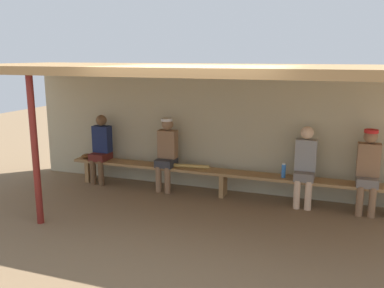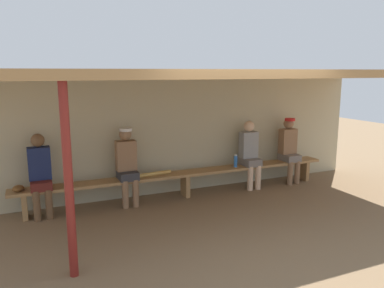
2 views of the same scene
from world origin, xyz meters
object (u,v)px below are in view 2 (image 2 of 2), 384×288
at_px(support_post, 69,183).
at_px(player_in_white, 40,172).
at_px(bench, 185,176).
at_px(water_bottle_orange, 236,161).
at_px(player_in_blue, 127,163).
at_px(player_with_sunglasses, 250,152).
at_px(baseball_bat, 150,174).
at_px(baseball_glove_worn, 18,188).
at_px(player_shirtless_tan, 289,147).

relative_size(support_post, player_in_white, 1.65).
distance_m(bench, water_bottle_orange, 1.07).
xyz_separation_m(support_post, water_bottle_orange, (3.30, 2.07, -0.52)).
height_order(player_in_blue, player_with_sunglasses, player_in_blue).
distance_m(support_post, player_in_white, 2.15).
xyz_separation_m(support_post, player_in_blue, (1.16, 2.10, -0.35)).
height_order(player_in_white, water_bottle_orange, player_in_white).
bearing_deg(support_post, player_in_blue, 61.05).
bearing_deg(baseball_bat, baseball_glove_worn, 173.35).
height_order(bench, water_bottle_orange, water_bottle_orange).
distance_m(bench, baseball_glove_worn, 2.82).
bearing_deg(support_post, water_bottle_orange, 32.09).
bearing_deg(water_bottle_orange, baseball_bat, 179.01).
height_order(support_post, water_bottle_orange, support_post).
relative_size(player_with_sunglasses, water_bottle_orange, 5.42).
bearing_deg(player_in_blue, player_with_sunglasses, -0.01).
distance_m(player_in_white, player_in_blue, 1.40).
height_order(player_in_white, player_in_blue, player_in_blue).
height_order(player_in_white, baseball_bat, player_in_white).
relative_size(player_in_blue, baseball_bat, 1.66).
height_order(player_in_blue, baseball_glove_worn, player_in_blue).
bearing_deg(baseball_glove_worn, baseball_bat, -79.39).
height_order(bench, baseball_glove_worn, baseball_glove_worn).
relative_size(player_shirtless_tan, player_with_sunglasses, 1.01).
height_order(player_shirtless_tan, player_in_white, player_shirtless_tan).
distance_m(player_shirtless_tan, baseball_bat, 3.03).
height_order(player_with_sunglasses, water_bottle_orange, player_with_sunglasses).
relative_size(bench, water_bottle_orange, 24.38).
relative_size(player_in_blue, water_bottle_orange, 5.46).
relative_size(support_post, player_with_sunglasses, 1.65).
relative_size(player_in_blue, player_with_sunglasses, 1.01).
bearing_deg(baseball_bat, bench, -6.85).
relative_size(support_post, player_in_blue, 1.64).
xyz_separation_m(player_with_sunglasses, water_bottle_orange, (-0.34, -0.03, -0.15)).
distance_m(bench, player_in_white, 2.51).
distance_m(player_shirtless_tan, player_with_sunglasses, 0.96).
distance_m(support_post, baseball_glove_worn, 2.25).
relative_size(player_with_sunglasses, baseball_bat, 1.65).
bearing_deg(player_in_blue, support_post, -118.95).
bearing_deg(water_bottle_orange, player_shirtless_tan, 1.48).
bearing_deg(support_post, bench, 43.01).
distance_m(support_post, player_in_blue, 2.43).
relative_size(bench, player_in_blue, 4.46).
relative_size(player_in_white, water_bottle_orange, 5.42).
height_order(player_with_sunglasses, baseball_glove_worn, player_with_sunglasses).
height_order(support_post, player_shirtless_tan, support_post).
bearing_deg(player_in_blue, baseball_bat, -0.50).
bearing_deg(player_in_white, baseball_bat, -0.10).
bearing_deg(baseball_glove_worn, water_bottle_orange, -79.92).
relative_size(player_shirtless_tan, baseball_glove_worn, 5.60).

